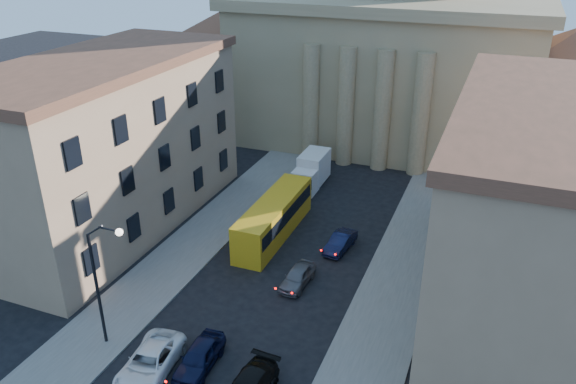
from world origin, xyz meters
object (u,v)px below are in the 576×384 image
Objects in this scene: car_left_near at (199,357)px; city_bus at (274,217)px; street_lamp at (102,275)px; box_truck at (311,171)px.

city_bus is at bearing 93.83° from car_left_near.
street_lamp is 0.76× the size of city_bus.
box_truck is at bearing 91.94° from car_left_near.
city_bus reaches higher than box_truck.
box_truck is (-0.48, 10.94, -0.21)m from city_bus.
street_lamp is 1.93× the size of car_left_near.
city_bus reaches higher than car_left_near.
street_lamp reaches higher than box_truck.
city_bus is (-2.11, 16.55, 0.98)m from car_left_near.
car_left_near is 0.39× the size of city_bus.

